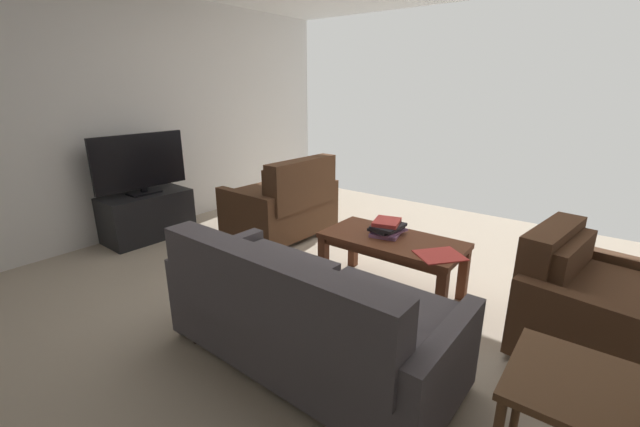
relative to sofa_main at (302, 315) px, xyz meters
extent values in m
cube|color=tan|center=(0.23, -0.98, -0.36)|extent=(5.68, 5.58, 0.01)
cube|color=silver|center=(3.07, -0.98, 0.95)|extent=(0.12, 5.58, 2.60)
cylinder|color=black|center=(-0.71, -0.37, -0.32)|extent=(0.05, 0.05, 0.06)
cylinder|color=black|center=(0.69, -0.40, -0.32)|extent=(0.05, 0.05, 0.06)
cylinder|color=black|center=(0.71, 0.25, -0.32)|extent=(0.05, 0.05, 0.06)
cube|color=#4C474C|center=(0.00, -0.06, -0.11)|extent=(1.58, 0.80, 0.36)
cube|color=#4C474C|center=(-0.39, -0.08, 0.12)|extent=(0.74, 0.69, 0.10)
cube|color=#4C474C|center=(0.39, -0.09, 0.12)|extent=(0.74, 0.69, 0.10)
cube|color=#4C474C|center=(0.01, 0.26, 0.24)|extent=(1.57, 0.21, 0.45)
cube|color=#4C474C|center=(-0.39, 0.16, 0.24)|extent=(0.71, 0.13, 0.31)
cube|color=#4C474C|center=(0.39, 0.14, 0.24)|extent=(0.71, 0.13, 0.31)
cube|color=#4C474C|center=(-0.83, -0.05, -0.04)|extent=(0.12, 0.77, 0.52)
cube|color=#4C474C|center=(0.83, -0.08, -0.04)|extent=(0.12, 0.77, 0.52)
cylinder|color=black|center=(1.97, -1.96, -0.32)|extent=(0.05, 0.05, 0.06)
cylinder|color=black|center=(1.99, -1.22, -0.32)|extent=(0.05, 0.05, 0.06)
cylinder|color=black|center=(1.28, -1.94, -0.32)|extent=(0.05, 0.05, 0.06)
cylinder|color=black|center=(1.31, -1.19, -0.32)|extent=(0.05, 0.05, 0.06)
cube|color=#4C301E|center=(1.64, -1.58, -0.10)|extent=(0.83, 0.94, 0.39)
cube|color=#4C301E|center=(1.66, -1.58, 0.15)|extent=(0.74, 0.87, 0.10)
cube|color=#4C301E|center=(1.30, -1.56, 0.30)|extent=(0.21, 0.92, 0.51)
cube|color=#4C301E|center=(1.41, -1.57, 0.30)|extent=(0.15, 0.82, 0.37)
cube|color=#4C301E|center=(1.62, -2.08, -0.03)|extent=(0.80, 0.13, 0.55)
cube|color=#4C301E|center=(1.66, -1.07, -0.03)|extent=(0.80, 0.13, 0.55)
cube|color=brown|center=(0.02, -1.15, 0.10)|extent=(1.12, 0.55, 0.04)
cube|color=brown|center=(0.02, -1.15, 0.05)|extent=(1.03, 0.50, 0.05)
cube|color=brown|center=(-0.49, -1.38, -0.14)|extent=(0.07, 0.07, 0.43)
cube|color=brown|center=(0.54, -1.38, -0.14)|extent=(0.07, 0.07, 0.43)
cube|color=brown|center=(-0.49, -0.92, -0.14)|extent=(0.07, 0.07, 0.43)
cube|color=brown|center=(0.54, -0.92, -0.14)|extent=(0.07, 0.07, 0.43)
cube|color=brown|center=(-1.36, 0.05, 0.24)|extent=(0.49, 0.49, 0.03)
cylinder|color=brown|center=(-1.14, -0.17, -0.06)|extent=(0.04, 0.04, 0.58)
cube|color=black|center=(2.76, -0.63, -0.10)|extent=(0.50, 0.92, 0.51)
cube|color=black|center=(2.89, -0.63, -0.10)|extent=(0.04, 0.77, 0.30)
cube|color=black|center=(2.78, -0.60, -0.10)|extent=(0.21, 0.25, 0.06)
cube|color=black|center=(2.76, -0.63, 0.16)|extent=(0.21, 0.33, 0.02)
cube|color=black|center=(2.76, -0.63, 0.20)|extent=(0.04, 0.06, 0.06)
cube|color=black|center=(2.76, -0.63, 0.51)|extent=(0.07, 1.01, 0.58)
cube|color=black|center=(2.78, -0.63, 0.51)|extent=(0.04, 0.98, 0.55)
cylinder|color=black|center=(-1.02, -0.96, -0.32)|extent=(0.06, 0.06, 0.06)
cylinder|color=black|center=(-1.10, -1.52, -0.32)|extent=(0.06, 0.06, 0.06)
cube|color=#4C301E|center=(-1.40, -1.19, -0.12)|extent=(0.89, 0.83, 0.34)
cube|color=#4C301E|center=(-1.42, -1.19, 0.10)|extent=(0.79, 0.76, 0.10)
cube|color=#4C301E|center=(-1.06, -1.24, 0.21)|extent=(0.28, 0.74, 0.43)
cube|color=#4C301E|center=(-1.17, -1.22, 0.21)|extent=(0.21, 0.66, 0.29)
cube|color=#4C301E|center=(-1.34, -0.79, -0.05)|extent=(0.80, 0.22, 0.50)
cube|color=#4C301E|center=(-1.46, -1.60, -0.05)|extent=(0.80, 0.22, 0.50)
cube|color=#996699|center=(0.10, -1.19, 0.13)|extent=(0.27, 0.29, 0.03)
cube|color=#996699|center=(0.08, -1.20, 0.15)|extent=(0.24, 0.29, 0.02)
cube|color=black|center=(0.10, -1.19, 0.17)|extent=(0.22, 0.30, 0.02)
cube|color=black|center=(0.08, -1.18, 0.20)|extent=(0.21, 0.28, 0.02)
cube|color=#C63833|center=(0.10, -1.19, 0.22)|extent=(0.25, 0.28, 0.03)
cube|color=black|center=(0.29, -1.33, 0.13)|extent=(0.09, 0.17, 0.02)
cube|color=#59595B|center=(0.29, -1.33, 0.14)|extent=(0.06, 0.11, 0.00)
cube|color=#C63833|center=(-0.41, -1.04, 0.12)|extent=(0.40, 0.41, 0.01)
camera|label=1|loc=(-1.32, 1.56, 1.27)|focal=22.51mm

